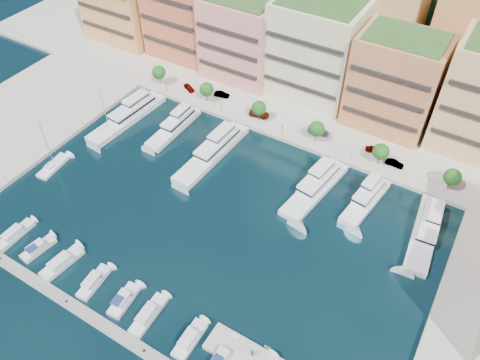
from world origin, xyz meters
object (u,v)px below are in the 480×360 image
at_px(cruiser_4, 124,300).
at_px(yacht_0, 130,114).
at_px(tender_1, 267,348).
at_px(car_3, 318,131).
at_px(lamppost_4, 430,180).
at_px(car_4, 375,149).
at_px(yacht_1, 175,125).
at_px(cruiser_7, 221,359).
at_px(tree_2, 259,108).
at_px(cruiser_6, 190,340).
at_px(lamppost_2, 283,126).
at_px(car_1, 222,94).
at_px(sailboat_1, 53,167).
at_px(car_5, 395,163).
at_px(yacht_6, 426,229).
at_px(car_2, 259,114).
at_px(tree_1, 207,89).
at_px(person_0, 252,353).
at_px(cruiser_5, 148,315).
at_px(yacht_4, 316,186).
at_px(tree_4, 381,152).
at_px(lamppost_0, 166,83).
at_px(tree_5, 452,177).
at_px(cruiser_1, 38,249).
at_px(tree_0, 159,72).
at_px(lamppost_1, 221,104).
at_px(car_0, 189,88).
at_px(yacht_2, 214,150).
at_px(lamppost_3, 352,151).
at_px(tree_3, 317,129).
at_px(cruiser_0, 15,235).

bearing_deg(cruiser_4, yacht_0, 129.39).
bearing_deg(tender_1, car_3, 34.37).
xyz_separation_m(lamppost_4, car_4, (-14.14, 5.90, -2.10)).
distance_m(yacht_1, cruiser_7, 62.13).
relative_size(tree_2, cruiser_6, 0.74).
height_order(lamppost_2, car_1, lamppost_2).
distance_m(sailboat_1, car_5, 79.72).
bearing_deg(cruiser_4, car_1, 106.78).
xyz_separation_m(yacht_6, cruiser_6, (-27.72, -44.04, -0.66)).
distance_m(cruiser_6, car_2, 62.91).
height_order(tree_1, lamppost_2, tree_1).
distance_m(yacht_1, car_4, 49.72).
height_order(car_4, person_0, person_0).
bearing_deg(yacht_6, cruiser_5, -129.75).
bearing_deg(car_5, yacht_4, 141.15).
xyz_separation_m(car_1, car_5, (49.27, -2.44, -0.02)).
bearing_deg(car_4, tree_4, -164.36).
bearing_deg(cruiser_4, lamppost_0, 120.52).
bearing_deg(lamppost_2, lamppost_4, 0.00).
relative_size(car_3, car_4, 1.25).
distance_m(lamppost_4, yacht_6, 12.44).
relative_size(cruiser_5, car_1, 2.06).
relative_size(tree_5, car_1, 1.33).
height_order(tree_1, cruiser_6, tree_1).
height_order(cruiser_1, car_4, car_4).
distance_m(tree_0, yacht_6, 80.49).
xyz_separation_m(car_3, car_5, (20.00, -1.57, -0.09)).
bearing_deg(yacht_6, lamppost_1, 168.40).
height_order(tree_1, person_0, tree_1).
bearing_deg(yacht_6, tree_2, 163.43).
xyz_separation_m(cruiser_1, cruiser_5, (27.88, -0.00, -0.02)).
distance_m(cruiser_4, person_0, 25.33).
relative_size(yacht_1, car_0, 4.56).
height_order(yacht_1, yacht_2, same).
relative_size(tree_0, tree_1, 1.00).
bearing_deg(cruiser_4, lamppost_1, 104.95).
distance_m(yacht_0, cruiser_6, 65.03).
distance_m(yacht_4, car_2, 28.38).
bearing_deg(cruiser_1, car_2, 74.36).
distance_m(tree_1, tree_2, 16.00).
distance_m(lamppost_1, yacht_4, 35.12).
relative_size(lamppost_3, sailboat_1, 0.32).
bearing_deg(cruiser_7, cruiser_5, 179.99).
xyz_separation_m(tree_3, cruiser_0, (-40.09, -58.09, -4.20)).
bearing_deg(lamppost_4, cruiser_4, -125.03).
bearing_deg(car_4, car_3, 77.74).
distance_m(tree_0, tree_5, 80.00).
relative_size(tree_2, tree_5, 1.00).
bearing_deg(car_4, car_0, 76.81).
bearing_deg(lamppost_2, sailboat_1, -137.66).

